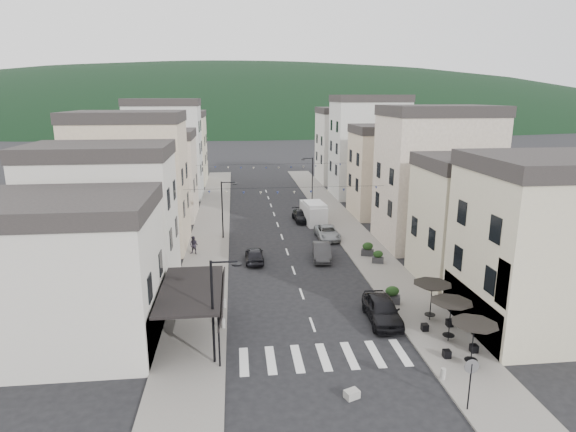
# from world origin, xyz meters

# --- Properties ---
(ground) EXTENTS (700.00, 700.00, 0.00)m
(ground) POSITION_xyz_m (0.00, 0.00, 0.00)
(ground) COLOR black
(ground) RESTS_ON ground
(sidewalk_left) EXTENTS (4.00, 76.00, 0.12)m
(sidewalk_left) POSITION_xyz_m (-7.50, 32.00, 0.06)
(sidewalk_left) COLOR slate
(sidewalk_left) RESTS_ON ground
(sidewalk_right) EXTENTS (4.00, 76.00, 0.12)m
(sidewalk_right) POSITION_xyz_m (7.50, 32.00, 0.06)
(sidewalk_right) COLOR slate
(sidewalk_right) RESTS_ON ground
(hill_backdrop) EXTENTS (640.00, 360.00, 70.00)m
(hill_backdrop) POSITION_xyz_m (0.00, 300.00, 0.00)
(hill_backdrop) COLOR black
(hill_backdrop) RESTS_ON ground
(boutique_building) EXTENTS (12.00, 8.00, 8.00)m
(boutique_building) POSITION_xyz_m (-15.50, 5.00, 4.00)
(boutique_building) COLOR beige
(boutique_building) RESTS_ON ground
(bistro_building) EXTENTS (10.00, 8.00, 10.00)m
(bistro_building) POSITION_xyz_m (14.50, 4.00, 5.00)
(bistro_building) COLOR beige
(bistro_building) RESTS_ON ground
(boutique_awning) EXTENTS (3.77, 7.50, 3.28)m
(boutique_awning) POSITION_xyz_m (-7.25, 5.00, 3.11)
(boutique_awning) COLOR black
(boutique_awning) RESTS_ON ground
(buildings_row_left) EXTENTS (10.20, 54.16, 14.00)m
(buildings_row_left) POSITION_xyz_m (-14.50, 37.75, 6.12)
(buildings_row_left) COLOR beige
(buildings_row_left) RESTS_ON ground
(buildings_row_right) EXTENTS (10.20, 54.16, 14.50)m
(buildings_row_right) POSITION_xyz_m (14.50, 36.59, 6.32)
(buildings_row_right) COLOR beige
(buildings_row_right) RESTS_ON ground
(cafe_terrace) EXTENTS (2.50, 8.10, 2.53)m
(cafe_terrace) POSITION_xyz_m (7.70, 2.80, 2.36)
(cafe_terrace) COLOR black
(cafe_terrace) RESTS_ON ground
(streetlamp_left_near) EXTENTS (1.70, 0.56, 6.00)m
(streetlamp_left_near) POSITION_xyz_m (-5.82, 2.00, 3.70)
(streetlamp_left_near) COLOR black
(streetlamp_left_near) RESTS_ON ground
(streetlamp_left_far) EXTENTS (1.70, 0.56, 6.00)m
(streetlamp_left_far) POSITION_xyz_m (-5.82, 26.00, 3.70)
(streetlamp_left_far) COLOR black
(streetlamp_left_far) RESTS_ON ground
(streetlamp_right_far) EXTENTS (1.70, 0.56, 6.00)m
(streetlamp_right_far) POSITION_xyz_m (5.82, 44.00, 3.70)
(streetlamp_right_far) COLOR black
(streetlamp_right_far) RESTS_ON ground
(traffic_sign) EXTENTS (0.70, 0.07, 2.70)m
(traffic_sign) POSITION_xyz_m (5.80, -3.50, 1.93)
(traffic_sign) COLOR black
(traffic_sign) RESTS_ON ground
(bollards) EXTENTS (11.66, 10.26, 0.60)m
(bollards) POSITION_xyz_m (0.00, 5.50, 0.42)
(bollards) COLOR gray
(bollards) RESTS_ON ground
(bunting_near) EXTENTS (19.00, 0.28, 0.62)m
(bunting_near) POSITION_xyz_m (0.00, 22.00, 5.65)
(bunting_near) COLOR black
(bunting_near) RESTS_ON ground
(bunting_far) EXTENTS (19.00, 0.28, 0.62)m
(bunting_far) POSITION_xyz_m (0.00, 38.00, 5.65)
(bunting_far) COLOR black
(bunting_far) RESTS_ON ground
(parked_car_a) EXTENTS (2.21, 4.99, 1.67)m
(parked_car_a) POSITION_xyz_m (4.60, 6.00, 0.83)
(parked_car_a) COLOR black
(parked_car_a) RESTS_ON ground
(parked_car_b) EXTENTS (2.08, 4.54, 1.44)m
(parked_car_b) POSITION_xyz_m (2.89, 18.59, 0.72)
(parked_car_b) COLOR #2D2C2F
(parked_car_b) RESTS_ON ground
(parked_car_c) EXTENTS (2.21, 4.75, 1.32)m
(parked_car_c) POSITION_xyz_m (4.60, 24.85, 0.66)
(parked_car_c) COLOR #909498
(parked_car_c) RESTS_ON ground
(parked_car_d) EXTENTS (2.02, 4.47, 1.27)m
(parked_car_d) POSITION_xyz_m (2.93, 32.26, 0.63)
(parked_car_d) COLOR black
(parked_car_d) RESTS_ON ground
(parked_car_e) EXTENTS (1.59, 3.94, 1.34)m
(parked_car_e) POSITION_xyz_m (-3.19, 18.49, 0.67)
(parked_car_e) COLOR black
(parked_car_e) RESTS_ON ground
(delivery_van) EXTENTS (2.51, 5.46, 2.54)m
(delivery_van) POSITION_xyz_m (4.21, 31.37, 1.25)
(delivery_van) COLOR silver
(delivery_van) RESTS_ON ground
(pedestrian_a) EXTENTS (0.59, 0.40, 1.55)m
(pedestrian_a) POSITION_xyz_m (-6.42, 11.25, 0.90)
(pedestrian_a) COLOR black
(pedestrian_a) RESTS_ON sidewalk_left
(pedestrian_b) EXTENTS (1.00, 0.90, 1.70)m
(pedestrian_b) POSITION_xyz_m (-8.66, 20.98, 0.97)
(pedestrian_b) COLOR #27222D
(pedestrian_b) RESTS_ON sidewalk_left
(concrete_block_c) EXTENTS (0.84, 0.73, 0.40)m
(concrete_block_c) POSITION_xyz_m (0.67, -1.88, 0.20)
(concrete_block_c) COLOR gray
(concrete_block_c) RESTS_ON ground
(planter_la) EXTENTS (0.96, 0.57, 1.03)m
(planter_la) POSITION_xyz_m (-6.74, 11.45, 0.62)
(planter_la) COLOR #2F2F31
(planter_la) RESTS_ON sidewalk_left
(planter_lb) EXTENTS (1.18, 0.80, 1.21)m
(planter_lb) POSITION_xyz_m (-6.45, 13.42, 0.71)
(planter_lb) COLOR #2A2A2D
(planter_lb) RESTS_ON sidewalk_left
(planter_ra) EXTENTS (1.27, 0.93, 1.27)m
(planter_ra) POSITION_xyz_m (6.06, 8.40, 0.73)
(planter_ra) COLOR #2D2D2F
(planter_ra) RESTS_ON sidewalk_right
(planter_rb) EXTENTS (1.12, 0.83, 1.12)m
(planter_rb) POSITION_xyz_m (7.54, 16.75, 0.66)
(planter_rb) COLOR #2F2E31
(planter_rb) RESTS_ON sidewalk_right
(planter_rc) EXTENTS (1.26, 0.96, 1.25)m
(planter_rc) POSITION_xyz_m (7.18, 18.80, 0.73)
(planter_rc) COLOR #2A292C
(planter_rc) RESTS_ON sidewalk_right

